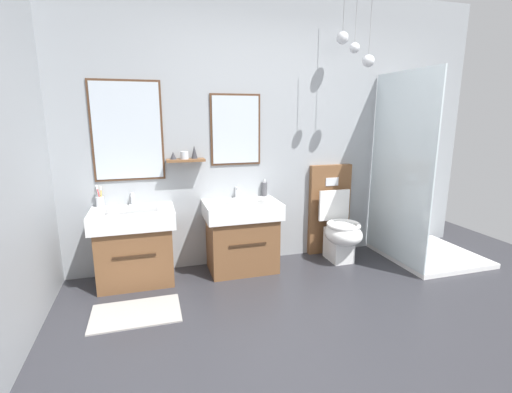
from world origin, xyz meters
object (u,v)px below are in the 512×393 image
toilet (336,224)px  shower_tray (418,223)px  vanity_sink_right (242,234)px  soap_dispenser (264,189)px  toothbrush_cup (100,201)px  vanity_sink_left (135,244)px

toilet → shower_tray: (0.81, -0.29, 0.03)m
vanity_sink_right → soap_dispenser: 0.54m
toothbrush_cup → soap_dispenser: bearing=0.4°
toilet → soap_dispenser: toilet is taller
toilet → soap_dispenser: bearing=167.4°
vanity_sink_right → soap_dispenser: size_ratio=4.08×
toothbrush_cup → shower_tray: (3.17, -0.45, -0.35)m
toothbrush_cup → shower_tray: shower_tray is taller
vanity_sink_right → soap_dispenser: soap_dispenser is taller
vanity_sink_right → toilet: 1.06m
toilet → toothbrush_cup: 2.39m
vanity_sink_right → shower_tray: bearing=-8.3°
vanity_sink_left → shower_tray: shower_tray is taller
vanity_sink_left → toilet: bearing=0.4°
toilet → soap_dispenser: 0.88m
vanity_sink_left → vanity_sink_right: same height
shower_tray → vanity_sink_right: bearing=171.7°
soap_dispenser → shower_tray: (1.57, -0.46, -0.37)m
toilet → shower_tray: bearing=-19.7°
vanity_sink_right → shower_tray: 1.89m
vanity_sink_left → shower_tray: bearing=-5.4°
toothbrush_cup → shower_tray: size_ratio=0.10×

